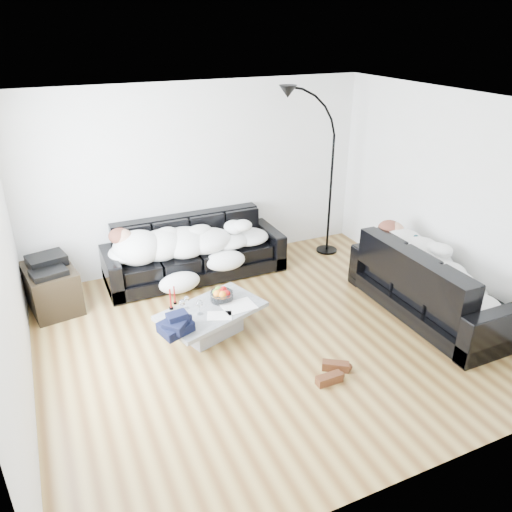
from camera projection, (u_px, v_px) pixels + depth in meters
name	position (u px, v px, depth m)	size (l,w,h in m)	color
ground	(267.00, 336.00, 5.77)	(5.00, 5.00, 0.00)	brown
wall_back	(199.00, 177.00, 7.06)	(5.00, 0.02, 2.60)	silver
wall_left	(5.00, 279.00, 4.28)	(0.02, 4.50, 2.60)	silver
wall_right	(451.00, 200.00, 6.14)	(0.02, 4.50, 2.60)	silver
ceiling	(269.00, 104.00, 4.65)	(5.00, 5.00, 0.00)	white
sofa_back	(195.00, 249.00, 6.98)	(2.48, 0.86, 0.81)	black
sofa_right	(432.00, 282.00, 6.05)	(2.16, 0.92, 0.87)	black
sleeper_back	(195.00, 236.00, 6.84)	(2.10, 0.73, 0.42)	white
sleeper_right	(435.00, 266.00, 5.96)	(1.85, 0.78, 0.45)	white
teal_cushion	(396.00, 241.00, 6.46)	(0.36, 0.30, 0.20)	#093943
coffee_table	(212.00, 322.00, 5.73)	(1.17, 0.68, 0.34)	#939699
fruit_bowl	(222.00, 294.00, 5.81)	(0.27, 0.27, 0.17)	white
wine_glass_a	(187.00, 302.00, 5.65)	(0.06, 0.06, 0.15)	white
wine_glass_b	(182.00, 306.00, 5.55)	(0.07, 0.07, 0.17)	white
wine_glass_c	(200.00, 307.00, 5.52)	(0.08, 0.08, 0.18)	white
candle_left	(170.00, 300.00, 5.61)	(0.05, 0.05, 0.25)	maroon
candle_right	(174.00, 295.00, 5.72)	(0.04, 0.04, 0.22)	maroon
newspaper_a	(239.00, 306.00, 5.71)	(0.37, 0.28, 0.01)	silver
newspaper_b	(219.00, 316.00, 5.53)	(0.27, 0.20, 0.01)	silver
navy_jacket	(179.00, 316.00, 5.21)	(0.35, 0.29, 0.17)	black
shoes	(332.00, 372.00, 5.10)	(0.47, 0.34, 0.11)	#472311
av_cabinet	(52.00, 288.00, 6.23)	(0.55, 0.81, 0.55)	black
stereo	(47.00, 264.00, 6.09)	(0.44, 0.34, 0.13)	black
floor_lamp	(331.00, 183.00, 7.41)	(0.81, 0.32, 2.23)	black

